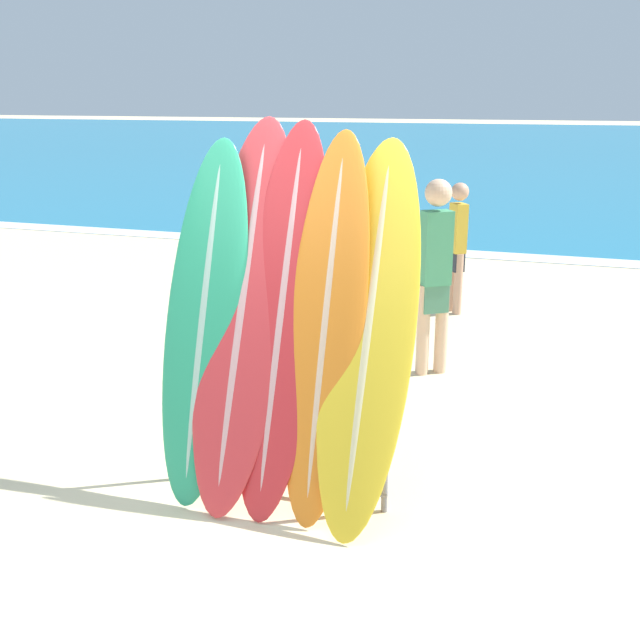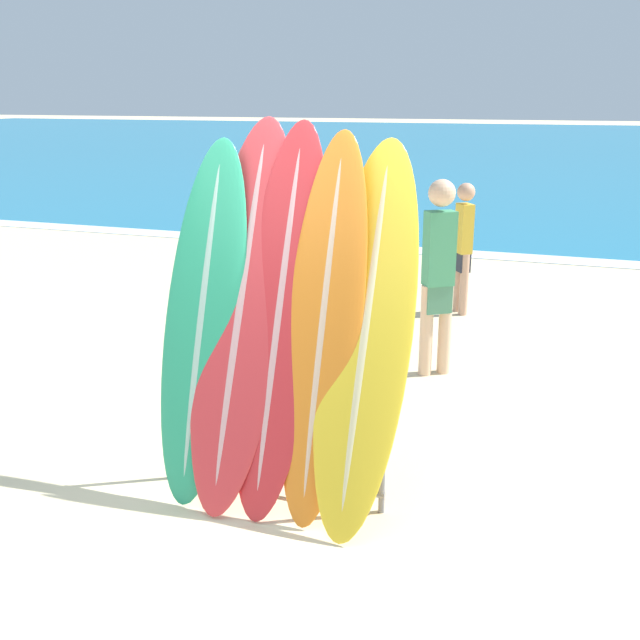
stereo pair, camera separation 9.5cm
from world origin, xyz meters
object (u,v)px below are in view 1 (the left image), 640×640
person_mid_beach (290,211)px  person_far_left (457,243)px  person_near_water (435,270)px  surfboard_slot_1 (243,312)px  surfboard_slot_2 (282,318)px  surfboard_slot_4 (369,334)px  surfboard_slot_0 (205,320)px  surfboard_slot_3 (326,327)px  surfboard_rack (281,424)px

person_mid_beach → person_far_left: bearing=-20.3°
person_near_water → surfboard_slot_1: bearing=37.2°
surfboard_slot_2 → person_near_water: surfboard_slot_2 is taller
surfboard_slot_4 → person_far_left: 4.59m
surfboard_slot_0 → surfboard_slot_4: (1.07, 0.03, 0.01)m
person_near_water → person_mid_beach: (-2.60, 3.27, -0.04)m
surfboard_slot_3 → surfboard_slot_1: bearing=177.1°
surfboard_rack → person_near_water: person_near_water is taller
surfboard_slot_0 → person_near_water: size_ratio=1.25×
surfboard_slot_1 → person_mid_beach: size_ratio=1.38×
surfboard_rack → surfboard_slot_1: bearing=164.0°
surfboard_slot_1 → person_far_left: bearing=81.2°
surfboard_slot_3 → surfboard_slot_0: bearing=-179.0°
person_near_water → person_mid_beach: bearing=-86.2°
surfboard_rack → person_far_left: person_far_left is taller
surfboard_slot_0 → surfboard_slot_1: bearing=9.5°
surfboard_slot_1 → surfboard_slot_3: 0.56m
surfboard_slot_1 → person_near_water: size_ratio=1.32×
surfboard_slot_3 → person_mid_beach: size_ratio=1.34×
person_mid_beach → person_far_left: 2.76m
surfboard_slot_4 → person_near_water: bearing=90.4°
person_far_left → surfboard_rack: bearing=141.6°
surfboard_rack → surfboard_slot_2: bearing=97.4°
person_near_water → surfboard_slot_0: bearing=32.4°
surfboard_rack → person_far_left: size_ratio=0.91×
surfboard_rack → surfboard_slot_3: surfboard_slot_3 is taller
surfboard_slot_4 → person_far_left: bearing=91.4°
surfboard_slot_1 → person_near_water: bearing=71.9°
surfboard_slot_1 → surfboard_slot_3: bearing=-2.9°
surfboard_slot_4 → person_near_water: surfboard_slot_4 is taller
surfboard_slot_2 → surfboard_slot_3: size_ratio=1.02×
person_near_water → surfboard_slot_4: bearing=55.7°
surfboard_slot_3 → surfboard_slot_4: size_ratio=1.02×
surfboard_rack → surfboard_slot_4: 0.84m
surfboard_slot_2 → surfboard_slot_3: (0.29, -0.02, -0.03)m
surfboard_slot_2 → surfboard_slot_4: bearing=-0.6°
surfboard_rack → surfboard_slot_2: size_ratio=0.59×
surfboard_slot_0 → surfboard_slot_4: surfboard_slot_4 is taller
surfboard_slot_2 → person_far_left: size_ratio=1.53×
surfboard_slot_1 → person_mid_beach: (-1.80, 5.72, -0.25)m
surfboard_slot_4 → surfboard_slot_0: bearing=-178.3°
surfboard_slot_1 → surfboard_slot_4: bearing=-0.8°
surfboard_slot_4 → person_mid_beach: size_ratio=1.31×
surfboard_slot_1 → person_mid_beach: bearing=107.5°
surfboard_rack → person_far_left: bearing=84.7°
surfboard_slot_3 → person_near_water: 2.49m
surfboard_slot_1 → person_near_water: (0.80, 2.45, -0.21)m
surfboard_rack → surfboard_slot_1: size_ratio=0.59×
surfboard_slot_2 → surfboard_slot_4: size_ratio=1.05×
surfboard_slot_0 → surfboard_slot_4: size_ratio=1.00×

